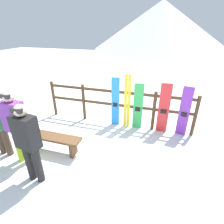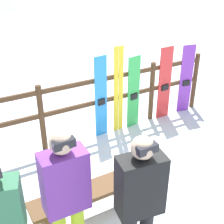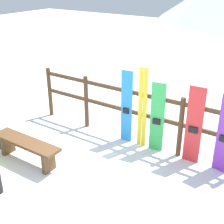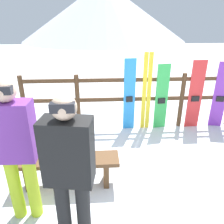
{
  "view_description": "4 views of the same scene",
  "coord_description": "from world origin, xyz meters",
  "px_view_note": "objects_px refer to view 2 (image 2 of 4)",
  "views": [
    {
      "loc": [
        1.34,
        -2.92,
        2.96
      ],
      "look_at": [
        0.1,
        1.13,
        0.86
      ],
      "focal_mm": 28.0,
      "sensor_mm": 36.0,
      "label": 1
    },
    {
      "loc": [
        -2.4,
        -2.71,
        3.28
      ],
      "look_at": [
        -0.24,
        1.16,
        0.91
      ],
      "focal_mm": 50.0,
      "sensor_mm": 36.0,
      "label": 2
    },
    {
      "loc": [
        3.06,
        -3.22,
        3.42
      ],
      "look_at": [
        0.1,
        1.19,
        1.0
      ],
      "focal_mm": 50.0,
      "sensor_mm": 36.0,
      "label": 3
    },
    {
      "loc": [
        -0.69,
        -2.53,
        2.34
      ],
      "look_at": [
        -0.47,
        1.01,
        0.81
      ],
      "focal_mm": 35.0,
      "sensor_mm": 36.0,
      "label": 4
    }
  ],
  "objects_px": {
    "snowboard_red": "(165,84)",
    "bench": "(87,197)",
    "person_black": "(140,199)",
    "snowboard_purple": "(186,80)",
    "person_purple": "(66,195)",
    "snowboard_blue": "(101,98)",
    "snowboard_green": "(134,93)",
    "person_plaid_green": "(1,221)",
    "ski_pair_yellow": "(118,90)"
  },
  "relations": [
    {
      "from": "snowboard_red",
      "to": "bench",
      "type": "bearing_deg",
      "value": -145.7
    },
    {
      "from": "person_black",
      "to": "snowboard_purple",
      "type": "height_order",
      "value": "person_black"
    },
    {
      "from": "person_purple",
      "to": "snowboard_blue",
      "type": "distance_m",
      "value": 2.84
    },
    {
      "from": "snowboard_green",
      "to": "snowboard_purple",
      "type": "relative_size",
      "value": 0.98
    },
    {
      "from": "bench",
      "to": "snowboard_red",
      "type": "bearing_deg",
      "value": 34.3
    },
    {
      "from": "person_plaid_green",
      "to": "person_purple",
      "type": "bearing_deg",
      "value": -7.82
    },
    {
      "from": "person_plaid_green",
      "to": "snowboard_blue",
      "type": "relative_size",
      "value": 1.01
    },
    {
      "from": "person_black",
      "to": "person_purple",
      "type": "bearing_deg",
      "value": 148.59
    },
    {
      "from": "ski_pair_yellow",
      "to": "snowboard_green",
      "type": "relative_size",
      "value": 1.17
    },
    {
      "from": "snowboard_blue",
      "to": "ski_pair_yellow",
      "type": "xyz_separation_m",
      "value": [
        0.38,
        0.0,
        0.07
      ]
    },
    {
      "from": "person_plaid_green",
      "to": "snowboard_red",
      "type": "bearing_deg",
      "value": 30.95
    },
    {
      "from": "ski_pair_yellow",
      "to": "snowboard_purple",
      "type": "height_order",
      "value": "ski_pair_yellow"
    },
    {
      "from": "bench",
      "to": "ski_pair_yellow",
      "type": "distance_m",
      "value": 2.41
    },
    {
      "from": "snowboard_purple",
      "to": "person_purple",
      "type": "bearing_deg",
      "value": -147.48
    },
    {
      "from": "person_purple",
      "to": "snowboard_green",
      "type": "xyz_separation_m",
      "value": [
        2.32,
        2.33,
        -0.31
      ]
    },
    {
      "from": "person_purple",
      "to": "person_plaid_green",
      "type": "height_order",
      "value": "person_purple"
    },
    {
      "from": "person_plaid_green",
      "to": "bench",
      "type": "bearing_deg",
      "value": 21.97
    },
    {
      "from": "person_plaid_green",
      "to": "snowboard_red",
      "type": "height_order",
      "value": "person_plaid_green"
    },
    {
      "from": "bench",
      "to": "person_plaid_green",
      "type": "bearing_deg",
      "value": -158.03
    },
    {
      "from": "snowboard_blue",
      "to": "snowboard_red",
      "type": "xyz_separation_m",
      "value": [
        1.48,
        -0.0,
        -0.02
      ]
    },
    {
      "from": "person_purple",
      "to": "snowboard_purple",
      "type": "height_order",
      "value": "person_purple"
    },
    {
      "from": "person_black",
      "to": "snowboard_green",
      "type": "bearing_deg",
      "value": 58.31
    },
    {
      "from": "bench",
      "to": "person_black",
      "type": "relative_size",
      "value": 0.87
    },
    {
      "from": "person_purple",
      "to": "ski_pair_yellow",
      "type": "distance_m",
      "value": 3.06
    },
    {
      "from": "person_plaid_green",
      "to": "snowboard_blue",
      "type": "distance_m",
      "value": 3.18
    },
    {
      "from": "snowboard_blue",
      "to": "snowboard_green",
      "type": "bearing_deg",
      "value": -0.01
    },
    {
      "from": "bench",
      "to": "snowboard_green",
      "type": "relative_size",
      "value": 1.03
    },
    {
      "from": "person_purple",
      "to": "person_black",
      "type": "distance_m",
      "value": 0.75
    },
    {
      "from": "person_purple",
      "to": "snowboard_red",
      "type": "bearing_deg",
      "value": 37.08
    },
    {
      "from": "ski_pair_yellow",
      "to": "snowboard_purple",
      "type": "bearing_deg",
      "value": -0.12
    },
    {
      "from": "bench",
      "to": "ski_pair_yellow",
      "type": "xyz_separation_m",
      "value": [
        1.52,
        1.8,
        0.51
      ]
    },
    {
      "from": "bench",
      "to": "person_purple",
      "type": "distance_m",
      "value": 0.98
    },
    {
      "from": "snowboard_green",
      "to": "person_purple",
      "type": "bearing_deg",
      "value": -134.92
    },
    {
      "from": "person_plaid_green",
      "to": "ski_pair_yellow",
      "type": "distance_m",
      "value": 3.45
    },
    {
      "from": "person_purple",
      "to": "snowboard_blue",
      "type": "height_order",
      "value": "person_purple"
    },
    {
      "from": "person_plaid_green",
      "to": "snowboard_green",
      "type": "xyz_separation_m",
      "value": [
        2.97,
        2.24,
        -0.19
      ]
    },
    {
      "from": "bench",
      "to": "person_purple",
      "type": "relative_size",
      "value": 0.85
    },
    {
      "from": "snowboard_blue",
      "to": "snowboard_purple",
      "type": "relative_size",
      "value": 1.06
    },
    {
      "from": "person_purple",
      "to": "snowboard_green",
      "type": "height_order",
      "value": "person_purple"
    },
    {
      "from": "snowboard_red",
      "to": "ski_pair_yellow",
      "type": "bearing_deg",
      "value": 179.82
    },
    {
      "from": "ski_pair_yellow",
      "to": "snowboard_red",
      "type": "distance_m",
      "value": 1.11
    },
    {
      "from": "person_purple",
      "to": "person_plaid_green",
      "type": "distance_m",
      "value": 0.67
    },
    {
      "from": "snowboard_blue",
      "to": "snowboard_purple",
      "type": "distance_m",
      "value": 2.05
    },
    {
      "from": "bench",
      "to": "person_black",
      "type": "xyz_separation_m",
      "value": [
        0.19,
        -0.93,
        0.66
      ]
    },
    {
      "from": "person_black",
      "to": "person_plaid_green",
      "type": "relative_size",
      "value": 1.09
    },
    {
      "from": "person_purple",
      "to": "snowboard_blue",
      "type": "xyz_separation_m",
      "value": [
        1.6,
        2.33,
        -0.25
      ]
    },
    {
      "from": "person_plaid_green",
      "to": "snowboard_purple",
      "type": "relative_size",
      "value": 1.07
    },
    {
      "from": "bench",
      "to": "snowboard_purple",
      "type": "xyz_separation_m",
      "value": [
        3.2,
        1.79,
        0.4
      ]
    },
    {
      "from": "ski_pair_yellow",
      "to": "snowboard_purple",
      "type": "xyz_separation_m",
      "value": [
        1.67,
        -0.0,
        -0.11
      ]
    },
    {
      "from": "snowboard_purple",
      "to": "snowboard_red",
      "type": "bearing_deg",
      "value": 180.0
    }
  ]
}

